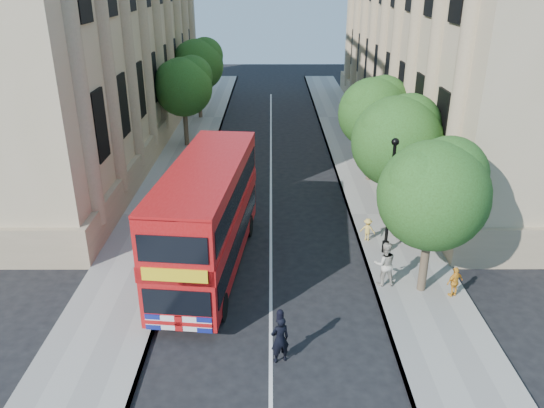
{
  "coord_description": "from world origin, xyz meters",
  "views": [
    {
      "loc": [
        0.02,
        -14.45,
        11.26
      ],
      "look_at": [
        0.05,
        6.25,
        2.3
      ],
      "focal_mm": 35.0,
      "sensor_mm": 36.0,
      "label": 1
    }
  ],
  "objects_px": {
    "box_van": "(222,172)",
    "police_constable": "(280,339)",
    "lamp_post": "(390,202)",
    "double_decker_bus": "(208,215)",
    "woman_pedestrian": "(385,264)"
  },
  "relations": [
    {
      "from": "police_constable",
      "to": "woman_pedestrian",
      "type": "height_order",
      "value": "woman_pedestrian"
    },
    {
      "from": "double_decker_bus",
      "to": "box_van",
      "type": "xyz_separation_m",
      "value": [
        -0.18,
        8.29,
        -1.18
      ]
    },
    {
      "from": "double_decker_bus",
      "to": "woman_pedestrian",
      "type": "bearing_deg",
      "value": -5.23
    },
    {
      "from": "double_decker_bus",
      "to": "woman_pedestrian",
      "type": "distance_m",
      "value": 7.2
    },
    {
      "from": "box_van",
      "to": "police_constable",
      "type": "relative_size",
      "value": 2.84
    },
    {
      "from": "box_van",
      "to": "double_decker_bus",
      "type": "bearing_deg",
      "value": -91.91
    },
    {
      "from": "double_decker_bus",
      "to": "woman_pedestrian",
      "type": "relative_size",
      "value": 5.49
    },
    {
      "from": "double_decker_bus",
      "to": "police_constable",
      "type": "bearing_deg",
      "value": -57.92
    },
    {
      "from": "lamp_post",
      "to": "box_van",
      "type": "height_order",
      "value": "lamp_post"
    },
    {
      "from": "lamp_post",
      "to": "double_decker_bus",
      "type": "relative_size",
      "value": 0.52
    },
    {
      "from": "box_van",
      "to": "woman_pedestrian",
      "type": "relative_size",
      "value": 2.61
    },
    {
      "from": "box_van",
      "to": "police_constable",
      "type": "height_order",
      "value": "box_van"
    },
    {
      "from": "lamp_post",
      "to": "woman_pedestrian",
      "type": "height_order",
      "value": "lamp_post"
    },
    {
      "from": "lamp_post",
      "to": "police_constable",
      "type": "xyz_separation_m",
      "value": [
        -4.71,
        -6.99,
        -1.68
      ]
    },
    {
      "from": "police_constable",
      "to": "woman_pedestrian",
      "type": "distance_m",
      "value": 6.0
    }
  ]
}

